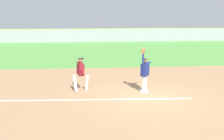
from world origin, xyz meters
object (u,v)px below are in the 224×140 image
fielder (145,70)px  parked_car_silver (39,36)px  first_base (144,91)px  runner (81,72)px  parked_car_green (79,36)px  parked_car_white (122,35)px  parked_car_tan (160,35)px  baseball (142,53)px

fielder → parked_car_silver: fielder is taller
first_base → runner: runner is taller
first_base → runner: (-3.16, 0.35, 0.96)m
parked_car_green → parked_car_white: same height
parked_car_white → parked_car_tan: bearing=-2.5°
parked_car_white → first_base: bearing=-99.5°
runner → baseball: (2.95, -0.65, 1.02)m
runner → parked_car_white: runner is taller
first_base → baseball: bearing=-123.9°
first_base → parked_car_silver: (-10.10, 24.49, 0.63)m
runner → fielder: bearing=-28.9°
runner → parked_car_green: (-1.24, 23.96, -0.32)m
first_base → runner: bearing=173.7°
baseball → parked_car_silver: baseball is taller
fielder → parked_car_tan: bearing=-66.0°
fielder → parked_car_green: fielder is taller
parked_car_silver → parked_car_white: size_ratio=1.00×
baseball → parked_car_tan: bearing=72.0°
baseball → parked_car_tan: size_ratio=0.02×
fielder → parked_car_tan: 25.98m
fielder → parked_car_white: 24.57m
baseball → fielder: bearing=45.7°
runner → parked_car_tan: bearing=44.7°
runner → parked_car_white: size_ratio=0.38×
first_base → runner: size_ratio=0.22×
baseball → parked_car_tan: (8.09, 24.95, -1.34)m
baseball → parked_car_green: size_ratio=0.02×
runner → parked_car_white: (5.09, 24.04, -0.32)m
parked_car_silver → fielder: bearing=-72.3°
parked_car_white → parked_car_tan: same height
first_base → parked_car_white: bearing=85.5°
fielder → runner: 3.19m
parked_car_green → parked_car_tan: (12.29, 0.34, 0.00)m
parked_car_silver → parked_car_green: (5.70, -0.18, 0.00)m
fielder → parked_car_silver: size_ratio=0.50×
fielder → parked_car_tan: (7.89, 24.74, -0.45)m
fielder → baseball: 0.94m
first_base → baseball: baseball is taller
runner → parked_car_green: size_ratio=0.38×
fielder → runner: bearing=33.7°
parked_car_white → parked_car_green: bearing=175.7°
baseball → parked_car_white: bearing=85.1°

